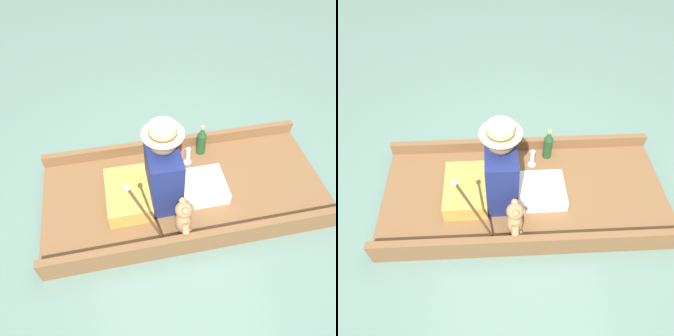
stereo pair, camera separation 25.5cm
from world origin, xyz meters
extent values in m
plane|color=slate|center=(0.00, 0.00, 0.00)|extent=(16.00, 16.00, 0.00)
cube|color=brown|center=(0.00, 0.00, 0.06)|extent=(1.13, 2.51, 0.12)
cube|color=brown|center=(-0.54, 0.00, 0.18)|extent=(0.06, 2.51, 0.12)
cube|color=brown|center=(0.54, 0.00, 0.18)|extent=(0.06, 2.51, 0.12)
cube|color=#B7933D|center=(0.02, -0.51, 0.20)|extent=(0.52, 0.37, 0.16)
cube|color=white|center=(0.05, 0.14, 0.17)|extent=(0.38, 0.43, 0.11)
cube|color=navy|center=(0.05, -0.20, 0.41)|extent=(0.42, 0.25, 0.58)
cube|color=beige|center=(0.05, -0.07, 0.45)|extent=(0.04, 0.01, 0.32)
cube|color=white|center=(-0.07, -0.07, 0.48)|extent=(0.02, 0.01, 0.35)
cube|color=white|center=(0.16, -0.07, 0.48)|extent=(0.02, 0.01, 0.35)
sphere|color=#936B4C|center=(0.05, -0.20, 0.81)|extent=(0.21, 0.21, 0.21)
cylinder|color=#CCB77F|center=(0.05, -0.20, 0.88)|extent=(0.31, 0.31, 0.01)
cylinder|color=#CCB77F|center=(0.05, -0.20, 0.92)|extent=(0.20, 0.20, 0.07)
cylinder|color=brown|center=(0.05, -0.20, 0.90)|extent=(0.21, 0.21, 0.02)
ellipsoid|color=#9E754C|center=(0.40, -0.11, 0.24)|extent=(0.16, 0.13, 0.23)
sphere|color=#9E754C|center=(0.40, -0.11, 0.41)|extent=(0.13, 0.13, 0.13)
sphere|color=olive|center=(0.40, -0.06, 0.40)|extent=(0.05, 0.05, 0.05)
sphere|color=#9E754C|center=(0.35, -0.11, 0.46)|extent=(0.06, 0.06, 0.06)
sphere|color=#9E754C|center=(0.44, -0.11, 0.46)|extent=(0.06, 0.06, 0.06)
cylinder|color=#9E754C|center=(0.31, -0.11, 0.28)|extent=(0.09, 0.06, 0.10)
cylinder|color=#9E754C|center=(0.48, -0.11, 0.28)|extent=(0.09, 0.06, 0.10)
sphere|color=#9E754C|center=(0.35, -0.08, 0.15)|extent=(0.07, 0.07, 0.07)
sphere|color=#9E754C|center=(0.44, -0.08, 0.15)|extent=(0.07, 0.07, 0.07)
cylinder|color=silver|center=(-0.31, 0.10, 0.12)|extent=(0.07, 0.07, 0.01)
cylinder|color=silver|center=(-0.31, 0.10, 0.15)|extent=(0.01, 0.01, 0.05)
cylinder|color=silver|center=(-0.31, 0.10, 0.24)|extent=(0.04, 0.04, 0.13)
cylinder|color=brown|center=(0.47, -0.39, 0.49)|extent=(0.02, 0.25, 0.76)
sphere|color=beige|center=(0.47, -0.51, 0.87)|extent=(0.04, 0.04, 0.04)
cylinder|color=#1E4723|center=(-0.42, 0.26, 0.23)|extent=(0.09, 0.09, 0.23)
cone|color=#1E4723|center=(-0.42, 0.26, 0.39)|extent=(0.08, 0.08, 0.10)
cylinder|color=gold|center=(-0.42, 0.26, 0.44)|extent=(0.03, 0.03, 0.03)
camera|label=1|loc=(1.71, -0.50, 2.48)|focal=35.00mm
camera|label=2|loc=(1.75, -0.25, 2.48)|focal=35.00mm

